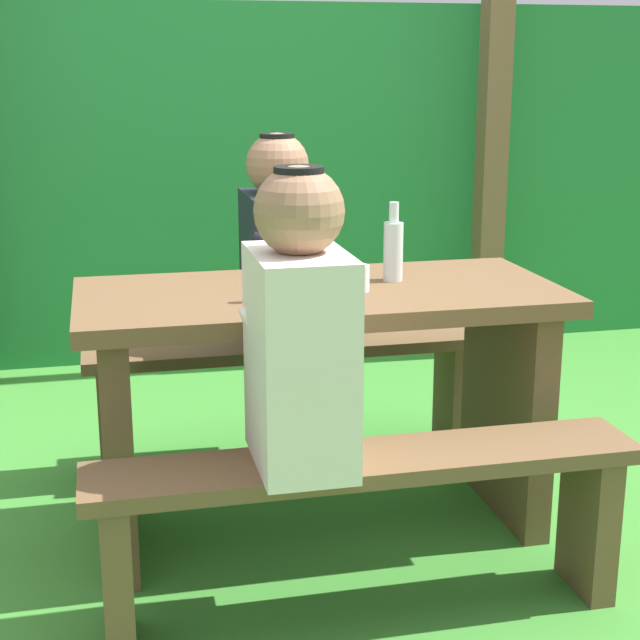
% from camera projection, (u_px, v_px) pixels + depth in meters
% --- Properties ---
extents(ground_plane, '(12.00, 12.00, 0.00)m').
position_uv_depth(ground_plane, '(320.00, 525.00, 3.00)').
color(ground_plane, '#3C882F').
extents(hedge_backdrop, '(6.40, 1.04, 1.66)m').
position_uv_depth(hedge_backdrop, '(218.00, 174.00, 5.03)').
color(hedge_backdrop, '#227635').
rests_on(hedge_backdrop, ground_plane).
extents(pergola_post_right, '(0.12, 0.12, 2.20)m').
position_uv_depth(pergola_post_right, '(493.00, 127.00, 4.51)').
color(pergola_post_right, brown).
rests_on(pergola_post_right, ground_plane).
extents(picnic_table, '(1.40, 0.64, 0.75)m').
position_uv_depth(picnic_table, '(320.00, 368.00, 2.87)').
color(picnic_table, brown).
rests_on(picnic_table, ground_plane).
extents(bench_near, '(1.40, 0.24, 0.45)m').
position_uv_depth(bench_near, '(366.00, 503.00, 2.43)').
color(bench_near, brown).
rests_on(bench_near, ground_plane).
extents(bench_far, '(1.40, 0.24, 0.45)m').
position_uv_depth(bench_far, '(287.00, 376.00, 3.41)').
color(bench_far, brown).
rests_on(bench_far, ground_plane).
extents(person_white_shirt, '(0.25, 0.35, 0.72)m').
position_uv_depth(person_white_shirt, '(299.00, 331.00, 2.28)').
color(person_white_shirt, silver).
rests_on(person_white_shirt, bench_near).
extents(person_black_coat, '(0.25, 0.35, 0.72)m').
position_uv_depth(person_black_coat, '(278.00, 248.00, 3.29)').
color(person_black_coat, black).
rests_on(person_black_coat, bench_far).
extents(drinking_glass, '(0.07, 0.07, 0.08)m').
position_uv_depth(drinking_glass, '(357.00, 278.00, 2.77)').
color(drinking_glass, silver).
rests_on(drinking_glass, picnic_table).
extents(bottle_left, '(0.06, 0.06, 0.24)m').
position_uv_depth(bottle_left, '(393.00, 249.00, 2.89)').
color(bottle_left, silver).
rests_on(bottle_left, picnic_table).
extents(bottle_right, '(0.06, 0.06, 0.23)m').
position_uv_depth(bottle_right, '(290.00, 269.00, 2.65)').
color(bottle_right, silver).
rests_on(bottle_right, picnic_table).
extents(cell_phone, '(0.12, 0.16, 0.01)m').
position_uv_depth(cell_phone, '(324.00, 278.00, 2.93)').
color(cell_phone, black).
rests_on(cell_phone, picnic_table).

